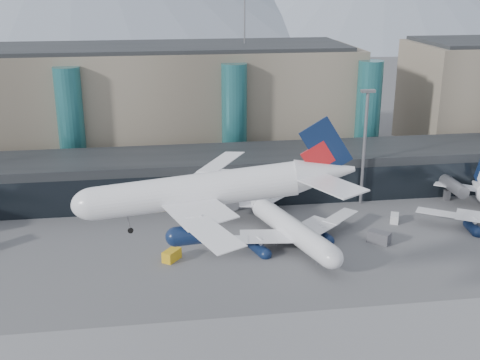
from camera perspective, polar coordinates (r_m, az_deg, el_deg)
name	(u,v)px	position (r m, az deg, el deg)	size (l,w,h in m)	color
ground	(270,334)	(88.67, 2.83, -14.35)	(900.00, 900.00, 0.00)	#515154
concourse	(222,174)	(138.29, -1.69, 0.53)	(170.00, 27.00, 10.00)	black
terminal_main	(116,104)	(166.31, -11.69, 7.04)	(130.00, 30.00, 31.00)	gray
teal_towers	(154,122)	(150.69, -8.13, 5.47)	(116.40, 19.40, 46.00)	#286D72
lightmast_mid	(365,141)	(133.18, 11.74, 3.65)	(3.00, 1.20, 25.60)	slate
hero_jet	(223,180)	(72.76, -1.62, 0.00)	(36.24, 36.13, 11.75)	silver
jet_parked_mid	(283,217)	(115.86, 4.09, -3.53)	(34.95, 36.71, 11.79)	silver
veh_b	(194,226)	(121.20, -4.37, -4.35)	(2.85, 1.76, 1.65)	gold
veh_c	(379,237)	(118.01, 13.06, -5.32)	(4.10, 2.16, 2.28)	#4B4A4F
veh_d	(394,218)	(128.43, 14.43, -3.53)	(3.03, 1.62, 1.73)	silver
veh_h	(172,255)	(109.07, -6.49, -7.09)	(3.61, 1.90, 2.00)	gold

